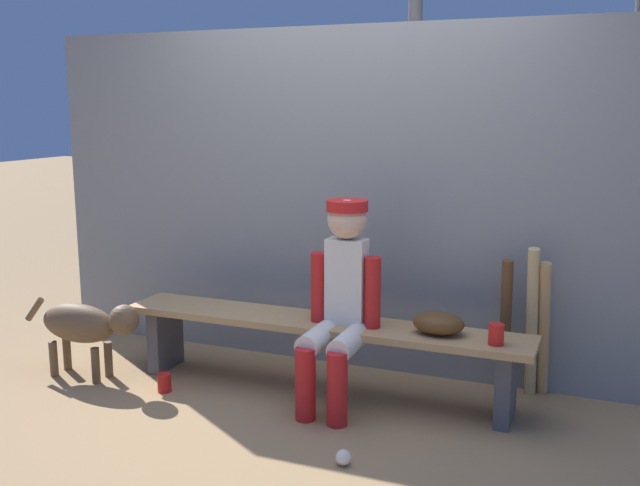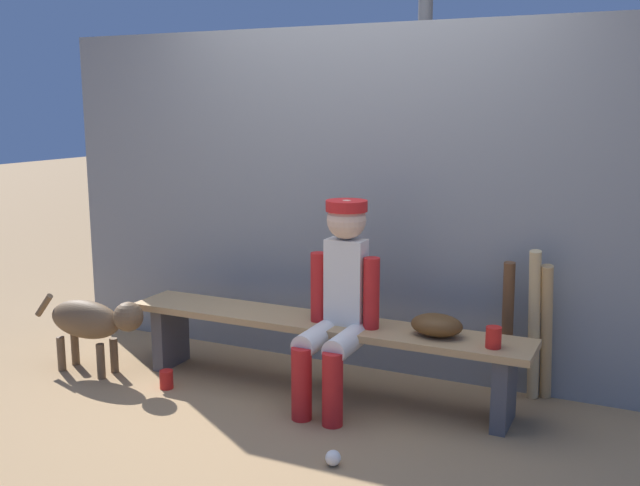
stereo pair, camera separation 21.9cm
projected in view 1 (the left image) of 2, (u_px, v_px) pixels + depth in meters
name	position (u px, v px, depth m)	size (l,w,h in m)	color
ground_plane	(320.00, 392.00, 4.27)	(30.00, 30.00, 0.00)	#9E7A51
chainlink_fence	(351.00, 201.00, 4.53)	(4.27, 0.03, 2.12)	gray
dugout_bench	(320.00, 336.00, 4.20)	(2.42, 0.36, 0.44)	tan
player_seated	(340.00, 297.00, 3.99)	(0.41, 0.55, 1.14)	silver
baseball_glove	(438.00, 323.00, 3.92)	(0.28, 0.20, 0.12)	#593819
bat_wood_dark	(505.00, 328.00, 4.16)	(0.06, 0.06, 0.80)	brown
bat_wood_natural	(532.00, 323.00, 4.10)	(0.06, 0.06, 0.89)	tan
bat_wood_tan	(544.00, 330.00, 4.11)	(0.06, 0.06, 0.82)	tan
baseball	(343.00, 457.00, 3.40)	(0.07, 0.07, 0.07)	white
cup_on_ground	(164.00, 383.00, 4.26)	(0.08, 0.08, 0.11)	red
cup_on_bench	(496.00, 334.00, 3.75)	(0.08, 0.08, 0.11)	red
dog	(86.00, 325.00, 4.43)	(0.84, 0.20, 0.49)	brown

